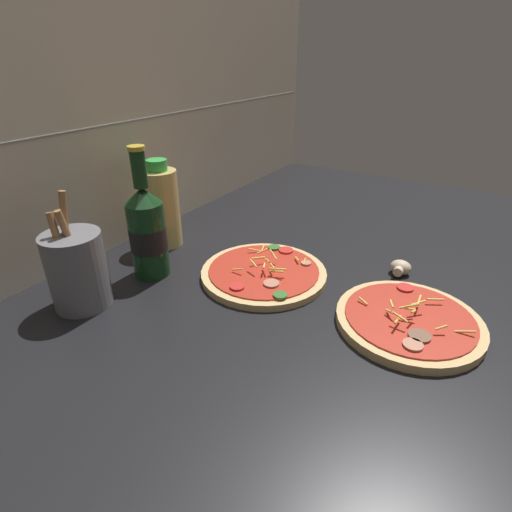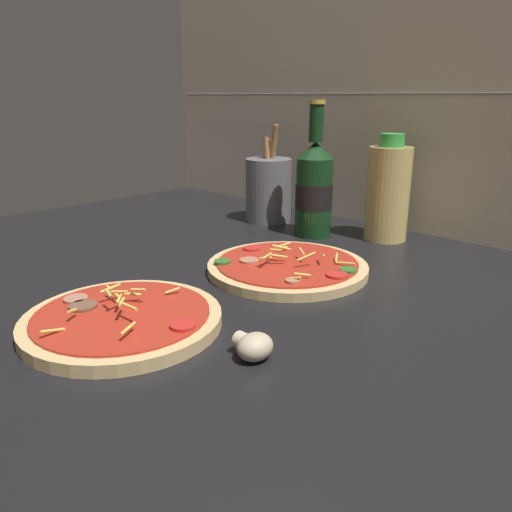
{
  "view_description": "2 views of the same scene",
  "coord_description": "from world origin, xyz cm",
  "px_view_note": "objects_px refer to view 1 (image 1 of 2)",
  "views": [
    {
      "loc": [
        -68.4,
        -28.5,
        44.34
      ],
      "look_at": [
        -11.83,
        6.33,
        9.92
      ],
      "focal_mm": 28.0,
      "sensor_mm": 36.0,
      "label": 1
    },
    {
      "loc": [
        42.96,
        -50.2,
        29.62
      ],
      "look_at": [
        -9.49,
        3.38,
        5.5
      ],
      "focal_mm": 35.0,
      "sensor_mm": 36.0,
      "label": 2
    }
  ],
  "objects_px": {
    "mushroom_left": "(400,268)",
    "utensil_crock": "(77,269)",
    "beer_bottle": "(147,231)",
    "pizza_near": "(409,321)",
    "oil_bottle": "(162,207)",
    "pizza_far": "(264,273)"
  },
  "relations": [
    {
      "from": "mushroom_left",
      "to": "utensil_crock",
      "type": "bearing_deg",
      "value": 131.62
    },
    {
      "from": "beer_bottle",
      "to": "mushroom_left",
      "type": "distance_m",
      "value": 0.52
    },
    {
      "from": "utensil_crock",
      "to": "mushroom_left",
      "type": "bearing_deg",
      "value": -48.38
    },
    {
      "from": "pizza_near",
      "to": "mushroom_left",
      "type": "bearing_deg",
      "value": 18.32
    },
    {
      "from": "oil_bottle",
      "to": "mushroom_left",
      "type": "bearing_deg",
      "value": -74.13
    },
    {
      "from": "pizza_far",
      "to": "oil_bottle",
      "type": "relative_size",
      "value": 1.26
    },
    {
      "from": "beer_bottle",
      "to": "mushroom_left",
      "type": "bearing_deg",
      "value": -58.8
    },
    {
      "from": "utensil_crock",
      "to": "oil_bottle",
      "type": "bearing_deg",
      "value": 10.56
    },
    {
      "from": "pizza_near",
      "to": "utensil_crock",
      "type": "relative_size",
      "value": 1.14
    },
    {
      "from": "pizza_near",
      "to": "pizza_far",
      "type": "height_order",
      "value": "pizza_near"
    },
    {
      "from": "beer_bottle",
      "to": "utensil_crock",
      "type": "relative_size",
      "value": 1.24
    },
    {
      "from": "oil_bottle",
      "to": "beer_bottle",
      "type": "bearing_deg",
      "value": -147.6
    },
    {
      "from": "pizza_far",
      "to": "beer_bottle",
      "type": "height_order",
      "value": "beer_bottle"
    },
    {
      "from": "pizza_far",
      "to": "utensil_crock",
      "type": "bearing_deg",
      "value": 138.15
    },
    {
      "from": "pizza_near",
      "to": "pizza_far",
      "type": "relative_size",
      "value": 0.94
    },
    {
      "from": "beer_bottle",
      "to": "utensil_crock",
      "type": "xyz_separation_m",
      "value": [
        -0.15,
        0.03,
        -0.02
      ]
    },
    {
      "from": "pizza_far",
      "to": "beer_bottle",
      "type": "xyz_separation_m",
      "value": [
        -0.11,
        0.21,
        0.09
      ]
    },
    {
      "from": "beer_bottle",
      "to": "mushroom_left",
      "type": "xyz_separation_m",
      "value": [
        0.27,
        -0.44,
        -0.08
      ]
    },
    {
      "from": "pizza_near",
      "to": "utensil_crock",
      "type": "bearing_deg",
      "value": 115.1
    },
    {
      "from": "mushroom_left",
      "to": "utensil_crock",
      "type": "distance_m",
      "value": 0.63
    },
    {
      "from": "pizza_far",
      "to": "oil_bottle",
      "type": "xyz_separation_m",
      "value": [
        0.01,
        0.28,
        0.09
      ]
    },
    {
      "from": "beer_bottle",
      "to": "oil_bottle",
      "type": "relative_size",
      "value": 1.29
    }
  ]
}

